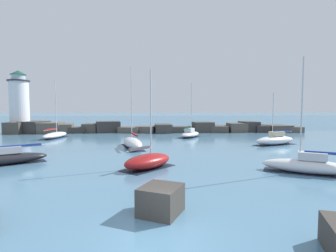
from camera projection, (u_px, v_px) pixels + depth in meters
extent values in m
plane|color=teal|center=(156.00, 239.00, 10.84)|extent=(600.00, 600.00, 0.00)
cube|color=teal|center=(153.00, 120.00, 117.25)|extent=(400.00, 116.00, 0.01)
cube|color=#4C443D|center=(18.00, 128.00, 55.23)|extent=(3.87, 5.54, 2.39)
cube|color=#383330|center=(34.00, 127.00, 56.12)|extent=(5.45, 6.11, 2.49)
cube|color=brown|center=(51.00, 128.00, 55.97)|extent=(4.54, 5.14, 2.22)
cube|color=brown|center=(66.00, 128.00, 56.73)|extent=(4.03, 5.86, 1.90)
cube|color=#383330|center=(77.00, 130.00, 56.46)|extent=(4.17, 4.28, 1.21)
cube|color=#4C443D|center=(91.00, 128.00, 57.31)|extent=(3.07, 4.03, 1.90)
cube|color=#383330|center=(108.00, 127.00, 57.38)|extent=(5.75, 4.77, 2.40)
cube|color=brown|center=(130.00, 130.00, 56.96)|extent=(5.05, 4.42, 1.23)
cube|color=brown|center=(147.00, 129.00, 57.13)|extent=(4.59, 4.69, 1.38)
cube|color=#423D38|center=(163.00, 128.00, 56.79)|extent=(3.69, 5.22, 1.83)
cube|color=#423D38|center=(182.00, 129.00, 57.86)|extent=(5.01, 3.86, 1.25)
cube|color=#423D38|center=(203.00, 127.00, 57.92)|extent=(4.55, 4.27, 2.23)
cube|color=#4C443D|center=(219.00, 129.00, 58.42)|extent=(4.47, 5.57, 1.39)
cube|color=brown|center=(237.00, 128.00, 58.02)|extent=(3.99, 3.72, 2.00)
cube|color=#383330|center=(249.00, 127.00, 59.15)|extent=(3.86, 4.95, 2.27)
cube|color=#383330|center=(262.00, 129.00, 58.42)|extent=(3.64, 4.75, 1.45)
cube|color=#4C443D|center=(276.00, 128.00, 58.75)|extent=(5.64, 6.26, 1.52)
cube|color=brown|center=(292.00, 129.00, 58.88)|extent=(3.81, 5.59, 1.22)
cylinder|color=gray|center=(20.00, 129.00, 56.18)|extent=(5.20, 5.20, 1.80)
cylinder|color=white|center=(19.00, 103.00, 55.79)|extent=(3.85, 3.85, 9.18)
cylinder|color=#232328|center=(18.00, 81.00, 55.46)|extent=(4.43, 4.43, 0.25)
cylinder|color=silver|center=(18.00, 77.00, 55.41)|extent=(2.70, 2.70, 1.15)
cone|color=#194C38|center=(18.00, 73.00, 55.34)|extent=(3.28, 3.28, 0.90)
cube|color=#423D38|center=(161.00, 200.00, 13.35)|extent=(2.61, 2.71, 1.44)
ellipsoid|color=maroon|center=(148.00, 161.00, 23.42)|extent=(5.34, 5.48, 1.28)
cube|color=black|center=(148.00, 168.00, 23.46)|extent=(5.12, 5.26, 0.03)
cylinder|color=silver|center=(151.00, 112.00, 23.41)|extent=(0.12, 0.12, 7.58)
cylinder|color=#BCBCC1|center=(139.00, 149.00, 22.53)|extent=(2.03, 2.18, 0.10)
cube|color=#4C4C51|center=(139.00, 148.00, 22.52)|extent=(1.81, 1.93, 0.20)
ellipsoid|color=white|center=(275.00, 140.00, 38.22)|extent=(7.33, 4.58, 1.28)
cube|color=black|center=(275.00, 145.00, 38.27)|extent=(6.98, 4.41, 0.03)
cube|color=beige|center=(277.00, 134.00, 38.31)|extent=(2.39, 1.87, 0.64)
cylinder|color=silver|center=(273.00, 114.00, 37.73)|extent=(0.12, 0.12, 6.32)
cylinder|color=#BCBCC1|center=(282.00, 132.00, 38.74)|extent=(3.63, 1.53, 0.10)
cube|color=navy|center=(282.00, 131.00, 38.73)|extent=(3.13, 1.41, 0.20)
ellipsoid|color=white|center=(55.00, 135.00, 46.51)|extent=(3.24, 7.32, 1.05)
cube|color=black|center=(55.00, 138.00, 46.55)|extent=(3.14, 6.97, 0.03)
cylinder|color=silver|center=(56.00, 107.00, 46.68)|extent=(0.12, 0.12, 8.99)
cylinder|color=#BCBCC1|center=(50.00, 130.00, 45.03)|extent=(0.78, 3.85, 0.10)
cube|color=maroon|center=(50.00, 129.00, 45.03)|extent=(0.77, 3.29, 0.20)
ellipsoid|color=black|center=(3.00, 159.00, 24.75)|extent=(7.50, 5.71, 1.06)
cube|color=black|center=(3.00, 165.00, 24.78)|extent=(7.15, 5.47, 0.03)
cube|color=#B2B2B7|center=(7.00, 150.00, 24.91)|extent=(2.49, 2.09, 0.64)
cylinder|color=#BCBCC1|center=(21.00, 147.00, 25.58)|extent=(3.64, 2.39, 0.10)
cube|color=navy|center=(21.00, 146.00, 25.57)|extent=(3.16, 2.13, 0.20)
ellipsoid|color=white|center=(190.00, 134.00, 48.00)|extent=(5.11, 6.40, 1.03)
cube|color=black|center=(190.00, 137.00, 48.04)|extent=(4.91, 6.11, 0.03)
cube|color=silver|center=(190.00, 130.00, 47.68)|extent=(2.03, 2.22, 0.64)
cylinder|color=silver|center=(191.00, 107.00, 48.06)|extent=(0.12, 0.12, 8.84)
cylinder|color=#BCBCC1|center=(188.00, 129.00, 46.86)|extent=(1.80, 2.91, 0.10)
cube|color=#1E664C|center=(188.00, 129.00, 46.85)|extent=(1.63, 2.54, 0.20)
ellipsoid|color=white|center=(307.00, 166.00, 21.65)|extent=(7.08, 5.03, 1.13)
cube|color=black|center=(307.00, 173.00, 21.69)|extent=(6.75, 4.83, 0.03)
cube|color=silver|center=(312.00, 156.00, 21.44)|extent=(2.35, 1.92, 0.64)
cylinder|color=silver|center=(302.00, 108.00, 21.54)|extent=(0.12, 0.12, 8.45)
cylinder|color=#BCBCC1|center=(327.00, 154.00, 20.97)|extent=(3.44, 1.95, 0.10)
cube|color=navy|center=(327.00, 153.00, 20.96)|extent=(2.98, 1.76, 0.20)
ellipsoid|color=silver|center=(133.00, 143.00, 35.50)|extent=(4.00, 8.32, 1.29)
cube|color=black|center=(133.00, 147.00, 35.54)|extent=(3.86, 7.92, 0.03)
cylinder|color=silver|center=(131.00, 103.00, 35.69)|extent=(0.12, 0.12, 9.64)
cylinder|color=#BCBCC1|center=(135.00, 135.00, 33.88)|extent=(1.18, 4.32, 0.10)
cube|color=maroon|center=(135.00, 135.00, 33.88)|extent=(1.11, 3.70, 0.20)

